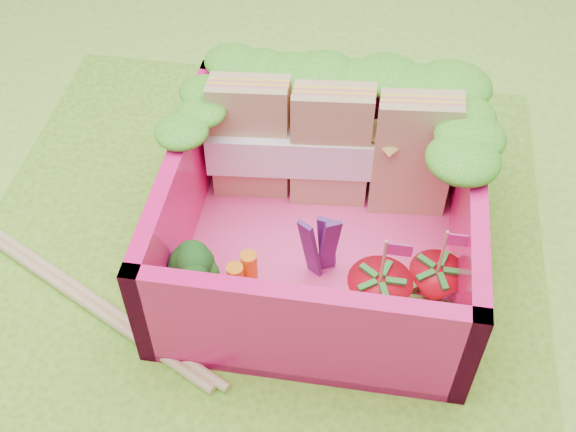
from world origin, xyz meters
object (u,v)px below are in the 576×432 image
(bento_box, at_px, (321,216))
(chopsticks, at_px, (25,256))
(sandwich_stack, at_px, (332,148))
(strawberry_right, at_px, (434,287))
(broccoli, at_px, (189,268))
(strawberry_left, at_px, (377,300))

(bento_box, relative_size, chopsticks, 0.61)
(sandwich_stack, height_order, chopsticks, sandwich_stack)
(chopsticks, bearing_deg, strawberry_right, -0.19)
(bento_box, xyz_separation_m, broccoli, (-0.50, -0.34, -0.03))
(bento_box, bearing_deg, chopsticks, -170.38)
(broccoli, relative_size, strawberry_right, 0.66)
(strawberry_right, bearing_deg, strawberry_left, -154.35)
(bento_box, relative_size, strawberry_left, 2.60)
(strawberry_left, bearing_deg, strawberry_right, 25.65)
(sandwich_stack, bearing_deg, strawberry_right, -49.42)
(bento_box, height_order, sandwich_stack, sandwich_stack)
(sandwich_stack, xyz_separation_m, strawberry_left, (0.27, -0.69, -0.17))
(sandwich_stack, distance_m, strawberry_right, 0.78)
(broccoli, bearing_deg, strawberry_left, 0.17)
(strawberry_left, bearing_deg, sandwich_stack, 111.43)
(broccoli, relative_size, strawberry_left, 0.62)
(sandwich_stack, bearing_deg, broccoli, -126.26)
(broccoli, bearing_deg, strawberry_right, 6.32)
(bento_box, distance_m, broccoli, 0.61)
(broccoli, distance_m, strawberry_right, 1.01)
(bento_box, bearing_deg, broccoli, -145.81)
(sandwich_stack, xyz_separation_m, chopsticks, (-1.32, -0.57, -0.33))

